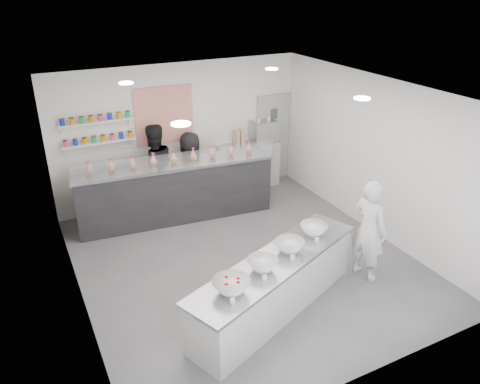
% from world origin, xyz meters
% --- Properties ---
extents(floor, '(6.00, 6.00, 0.00)m').
position_xyz_m(floor, '(0.00, 0.00, 0.00)').
color(floor, '#515156').
rests_on(floor, ground).
extents(ceiling, '(6.00, 6.00, 0.00)m').
position_xyz_m(ceiling, '(0.00, 0.00, 3.00)').
color(ceiling, white).
rests_on(ceiling, floor).
extents(back_wall, '(5.50, 0.00, 5.50)m').
position_xyz_m(back_wall, '(0.00, 3.00, 1.50)').
color(back_wall, white).
rests_on(back_wall, floor).
extents(left_wall, '(0.00, 6.00, 6.00)m').
position_xyz_m(left_wall, '(-2.75, 0.00, 1.50)').
color(left_wall, white).
rests_on(left_wall, floor).
extents(right_wall, '(0.00, 6.00, 6.00)m').
position_xyz_m(right_wall, '(2.75, 0.00, 1.50)').
color(right_wall, white).
rests_on(right_wall, floor).
extents(back_door, '(0.88, 0.04, 2.10)m').
position_xyz_m(back_door, '(2.30, 2.97, 1.05)').
color(back_door, '#9B9B98').
rests_on(back_door, floor).
extents(pattern_panel, '(1.25, 0.03, 1.20)m').
position_xyz_m(pattern_panel, '(-0.35, 2.98, 1.95)').
color(pattern_panel, red).
rests_on(pattern_panel, back_wall).
extents(jar_shelf_lower, '(1.45, 0.22, 0.04)m').
position_xyz_m(jar_shelf_lower, '(-1.75, 2.90, 1.60)').
color(jar_shelf_lower, silver).
rests_on(jar_shelf_lower, back_wall).
extents(jar_shelf_upper, '(1.45, 0.22, 0.04)m').
position_xyz_m(jar_shelf_upper, '(-1.75, 2.90, 2.02)').
color(jar_shelf_upper, silver).
rests_on(jar_shelf_upper, back_wall).
extents(preserve_jars, '(1.45, 0.10, 0.56)m').
position_xyz_m(preserve_jars, '(-1.75, 2.88, 1.88)').
color(preserve_jars, '#E43A69').
rests_on(preserve_jars, jar_shelf_lower).
extents(downlight_0, '(0.24, 0.24, 0.02)m').
position_xyz_m(downlight_0, '(-1.40, -1.00, 2.98)').
color(downlight_0, white).
rests_on(downlight_0, ceiling).
extents(downlight_1, '(0.24, 0.24, 0.02)m').
position_xyz_m(downlight_1, '(1.40, -1.00, 2.98)').
color(downlight_1, white).
rests_on(downlight_1, ceiling).
extents(downlight_2, '(0.24, 0.24, 0.02)m').
position_xyz_m(downlight_2, '(-1.40, 1.60, 2.98)').
color(downlight_2, white).
rests_on(downlight_2, ceiling).
extents(downlight_3, '(0.24, 0.24, 0.02)m').
position_xyz_m(downlight_3, '(1.40, 1.60, 2.98)').
color(downlight_3, white).
rests_on(downlight_3, ceiling).
extents(prep_counter, '(3.27, 1.89, 0.88)m').
position_xyz_m(prep_counter, '(-0.20, -1.38, 0.44)').
color(prep_counter, '#A4A49F').
rests_on(prep_counter, floor).
extents(back_bar, '(4.02, 1.13, 1.23)m').
position_xyz_m(back_bar, '(-0.51, 2.06, 0.62)').
color(back_bar, black).
rests_on(back_bar, floor).
extents(sneeze_guard, '(3.89, 0.42, 0.34)m').
position_xyz_m(sneeze_guard, '(-0.54, 1.72, 1.40)').
color(sneeze_guard, white).
rests_on(sneeze_guard, back_bar).
extents(espresso_ledge, '(1.47, 0.47, 1.09)m').
position_xyz_m(espresso_ledge, '(1.55, 2.78, 0.55)').
color(espresso_ledge, '#A4A49F').
rests_on(espresso_ledge, floor).
extents(espresso_machine, '(0.60, 0.42, 0.46)m').
position_xyz_m(espresso_machine, '(1.94, 2.78, 1.32)').
color(espresso_machine, '#93969E').
rests_on(espresso_machine, espresso_ledge).
extents(cup_stacks, '(0.24, 0.24, 0.37)m').
position_xyz_m(cup_stacks, '(1.30, 2.78, 1.28)').
color(cup_stacks, '#D3AB96').
rests_on(cup_stacks, espresso_ledge).
extents(prep_bowls, '(2.42, 1.40, 0.18)m').
position_xyz_m(prep_bowls, '(-0.20, -1.38, 0.97)').
color(prep_bowls, white).
rests_on(prep_bowls, prep_counter).
extents(label_cards, '(2.01, 0.04, 0.07)m').
position_xyz_m(label_cards, '(-0.40, -1.88, 0.92)').
color(label_cards, white).
rests_on(label_cards, prep_counter).
extents(cookie_bags, '(3.34, 0.49, 0.26)m').
position_xyz_m(cookie_bags, '(-0.51, 2.06, 1.36)').
color(cookie_bags, '#DF6284').
rests_on(cookie_bags, back_bar).
extents(woman_prep, '(0.54, 0.71, 1.74)m').
position_xyz_m(woman_prep, '(1.60, -1.28, 0.87)').
color(woman_prep, silver).
rests_on(woman_prep, floor).
extents(staff_left, '(1.03, 0.86, 1.91)m').
position_xyz_m(staff_left, '(-0.76, 2.60, 0.95)').
color(staff_left, black).
rests_on(staff_left, floor).
extents(staff_right, '(0.88, 0.66, 1.62)m').
position_xyz_m(staff_right, '(0.05, 2.60, 0.81)').
color(staff_right, black).
rests_on(staff_right, floor).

